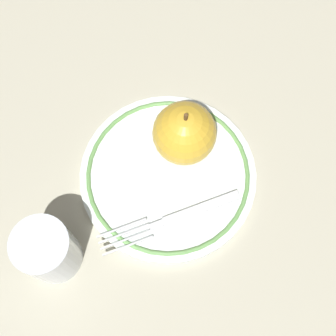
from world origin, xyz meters
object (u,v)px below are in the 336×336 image
at_px(apple_red_whole, 184,133).
at_px(drinking_glass, 48,251).
at_px(plate, 168,175).
at_px(fork, 175,218).

distance_m(apple_red_whole, drinking_glass, 0.22).
relative_size(plate, fork, 1.29).
distance_m(plate, fork, 0.06).
bearing_deg(apple_red_whole, drinking_glass, 88.05).
relative_size(apple_red_whole, drinking_glass, 1.04).
height_order(fork, drinking_glass, drinking_glass).
height_order(plate, fork, fork).
xyz_separation_m(apple_red_whole, fork, (-0.06, 0.08, -0.04)).
bearing_deg(drinking_glass, apple_red_whole, -91.95).
height_order(apple_red_whole, drinking_glass, apple_red_whole).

